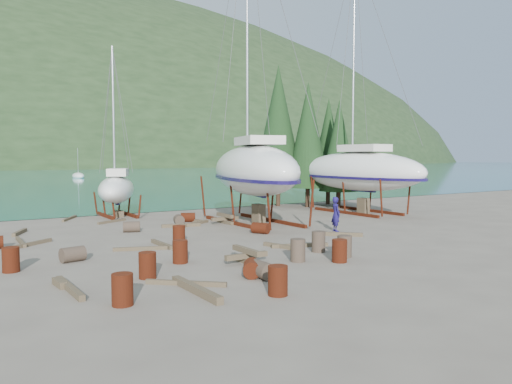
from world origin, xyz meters
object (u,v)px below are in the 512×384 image
large_sailboat_far (358,171)px  worker (336,214)px  large_sailboat_near (253,170)px  small_sailboat_shore (117,189)px

large_sailboat_far → worker: (-7.46, -6.09, -2.11)m
large_sailboat_near → large_sailboat_far: bearing=21.4°
large_sailboat_near → worker: size_ratio=10.79×
large_sailboat_near → large_sailboat_far: large_sailboat_near is taller
large_sailboat_far → worker: bearing=-141.8°
large_sailboat_far → small_sailboat_shore: (-15.42, 7.10, -1.16)m
large_sailboat_near → small_sailboat_shore: bearing=143.6°
worker → large_sailboat_far: bearing=-33.3°
small_sailboat_shore → worker: small_sailboat_shore is taller
large_sailboat_near → small_sailboat_shore: large_sailboat_near is taller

